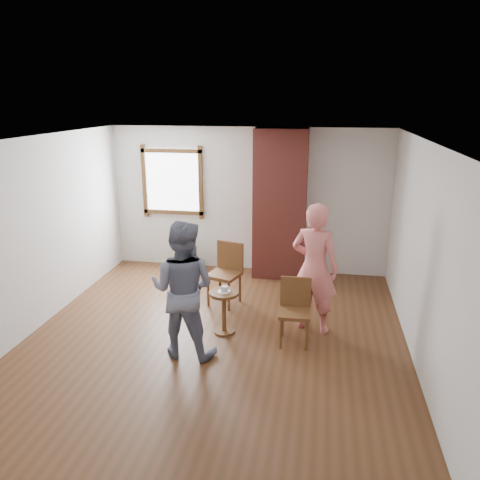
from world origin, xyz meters
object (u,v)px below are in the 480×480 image
side_table (224,305)px  person_pink (315,268)px  man (183,289)px  dining_chair_right (295,307)px  stoneware_crock (184,259)px  dining_chair_left (226,270)px

side_table → person_pink: bearing=15.1°
man → person_pink: 1.81m
dining_chair_right → side_table: size_ratio=1.42×
stoneware_crock → person_pink: person_pink is taller
man → person_pink: person_pink is taller
dining_chair_left → person_pink: bearing=-9.2°
dining_chair_left → man: bearing=-80.2°
dining_chair_right → man: size_ratio=0.50×
side_table → man: size_ratio=0.35×
dining_chair_left → dining_chair_right: (1.12, -1.04, -0.06)m
dining_chair_right → stoneware_crock: bearing=132.6°
dining_chair_left → stoneware_crock: bearing=148.4°
dining_chair_right → dining_chair_left: bearing=135.6°
stoneware_crock → man: size_ratio=0.28×
man → dining_chair_left: bearing=-92.6°
stoneware_crock → dining_chair_left: (1.05, -1.20, 0.30)m
dining_chair_left → dining_chair_right: dining_chair_left is taller
stoneware_crock → side_table: (1.22, -2.19, 0.16)m
stoneware_crock → person_pink: 3.11m
stoneware_crock → side_table: 2.52m
dining_chair_left → side_table: size_ratio=1.60×
dining_chair_left → person_pink: person_pink is taller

